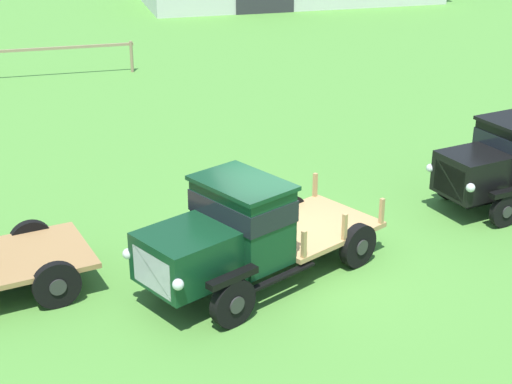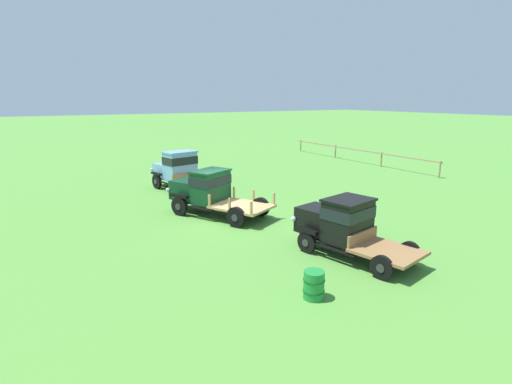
{
  "view_description": "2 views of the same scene",
  "coord_description": "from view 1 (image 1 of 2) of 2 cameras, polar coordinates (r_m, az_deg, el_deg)",
  "views": [
    {
      "loc": [
        -4.3,
        -13.13,
        7.44
      ],
      "look_at": [
        -0.17,
        1.6,
        1.0
      ],
      "focal_mm": 55.0,
      "sensor_mm": 36.0,
      "label": 1
    },
    {
      "loc": [
        15.8,
        -7.88,
        5.42
      ],
      "look_at": [
        -0.17,
        1.6,
        1.0
      ],
      "focal_mm": 28.0,
      "sensor_mm": 36.0,
      "label": 2
    }
  ],
  "objects": [
    {
      "name": "ground_plane",
      "position": [
        15.69,
        2.18,
        -5.5
      ],
      "size": [
        240.0,
        240.0,
        0.0
      ],
      "primitive_type": "plane",
      "color": "#518E38"
    },
    {
      "name": "vintage_truck_midrow_center",
      "position": [
        18.96,
        17.9,
        2.1
      ],
      "size": [
        4.84,
        2.71,
        2.03
      ],
      "color": "black",
      "rests_on": "ground"
    },
    {
      "name": "vintage_truck_second_in_line",
      "position": [
        14.51,
        -1.41,
        -3.02
      ],
      "size": [
        5.42,
        3.91,
        2.12
      ],
      "color": "black",
      "rests_on": "ground"
    }
  ]
}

